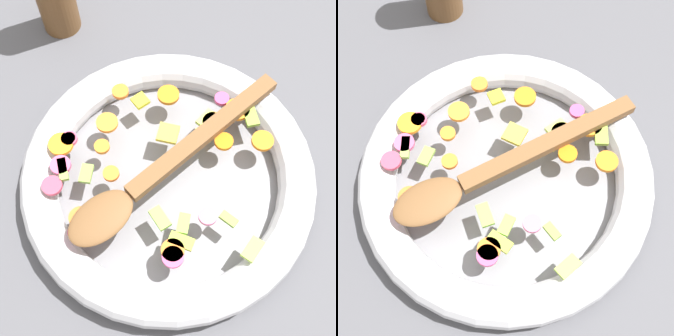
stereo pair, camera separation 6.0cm
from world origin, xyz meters
TOP-DOWN VIEW (x-y plane):
  - ground_plane at (0.00, 0.00)m, footprint 4.00×4.00m
  - skillet at (0.00, 0.00)m, footprint 0.39×0.39m
  - chopped_vegetables at (0.02, -0.01)m, footprint 0.31×0.26m
  - wooden_spoon at (0.01, 0.01)m, footprint 0.25×0.29m

SIDE VIEW (x-z plane):
  - ground_plane at x=0.00m, z-range 0.00..0.00m
  - skillet at x=0.00m, z-range 0.00..0.05m
  - chopped_vegetables at x=0.02m, z-range 0.05..0.06m
  - wooden_spoon at x=0.01m, z-range 0.06..0.07m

